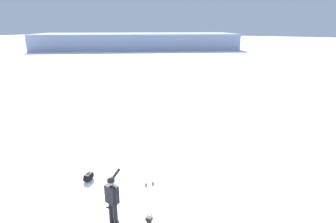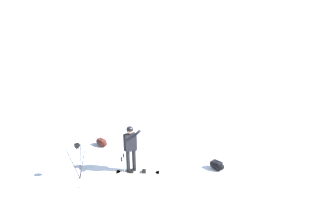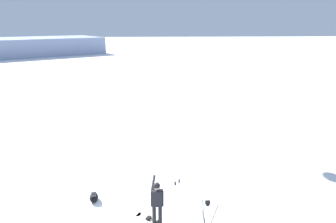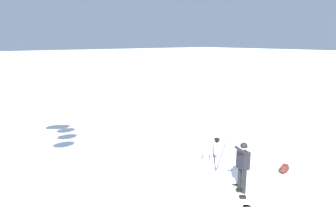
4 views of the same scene
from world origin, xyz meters
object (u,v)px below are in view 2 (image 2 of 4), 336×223
snowboard (138,172)px  gear_bag_small (102,142)px  snowboarder (130,144)px  ski_poles (123,168)px  gear_bag_large (217,165)px  camera_tripod (78,154)px

snowboard → gear_bag_small: bearing=1.7°
snowboarder → ski_poles: size_ratio=1.40×
ski_poles → snowboard: bearing=-53.2°
ski_poles → gear_bag_small: bearing=-14.2°
snowboard → ski_poles: ski_poles is taller
snowboarder → gear_bag_large: size_ratio=2.70×
gear_bag_small → camera_tripod: bearing=138.0°
gear_bag_large → ski_poles: size_ratio=0.52×
snowboard → gear_bag_large: gear_bag_large is taller
snowboarder → snowboard: bearing=-143.8°
gear_bag_small → snowboard: bearing=-178.3°
gear_bag_large → snowboard: bearing=59.0°
gear_bag_large → camera_tripod: bearing=62.1°
snowboarder → gear_bag_small: 2.70m
camera_tripod → gear_bag_small: (1.94, -1.75, -0.79)m
snowboarder → camera_tripod: snowboarder is taller
snowboard → camera_tripod: bearing=66.6°
gear_bag_large → gear_bag_small: bearing=30.9°
snowboard → camera_tripod: size_ratio=1.10×
snowboard → gear_bag_small: size_ratio=2.18×
camera_tripod → ski_poles: bearing=-149.6°
snowboarder → ski_poles: bearing=138.2°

